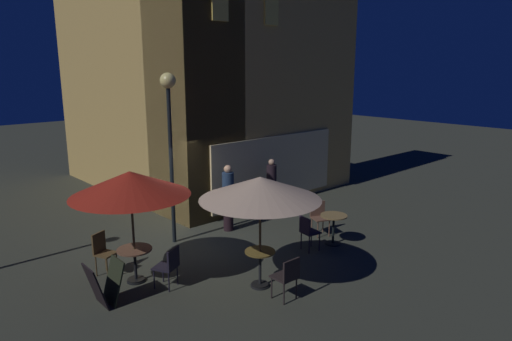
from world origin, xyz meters
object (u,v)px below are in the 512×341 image
cafe_chair_1 (102,249)px  patron_standing_1 (271,186)px  cafe_chair_4 (308,230)px  cafe_table_2 (334,224)px  cafe_table_1 (135,258)px  street_lamp_near_corner (169,117)px  patio_umbrella_1 (130,184)px  patron_standing_0 (228,197)px  cafe_chair_2 (169,264)px  cafe_chair_3 (319,215)px  menu_sandwich_board (105,284)px  cafe_table_0 (260,263)px  patio_umbrella_0 (260,188)px  cafe_chair_0 (287,275)px

cafe_chair_1 → patron_standing_1: bearing=71.1°
cafe_chair_4 → cafe_table_2: bearing=0.0°
cafe_chair_1 → cafe_table_1: bearing=0.0°
street_lamp_near_corner → patron_standing_1: (3.48, -0.08, -2.38)m
street_lamp_near_corner → patio_umbrella_1: size_ratio=1.77×
cafe_chair_1 → patron_standing_0: patron_standing_0 is taller
patio_umbrella_1 → cafe_chair_4: size_ratio=2.77×
cafe_chair_2 → cafe_chair_3: size_ratio=0.98×
street_lamp_near_corner → patron_standing_0: (1.59, -0.29, -2.32)m
cafe_table_1 → cafe_chair_2: (0.38, -0.74, -0.01)m
menu_sandwich_board → patron_standing_1: bearing=17.3°
cafe_chair_2 → patron_standing_1: (4.94, 2.02, 0.36)m
menu_sandwich_board → patio_umbrella_1: size_ratio=0.35×
patio_umbrella_1 → cafe_chair_4: (3.94, -1.39, -1.61)m
cafe_chair_1 → cafe_chair_4: cafe_chair_1 is taller
cafe_table_0 → cafe_table_2: (2.97, 0.41, 0.02)m
patron_standing_0 → patron_standing_1: (1.89, 0.21, -0.07)m
street_lamp_near_corner → patron_standing_0: size_ratio=2.33×
patio_umbrella_0 → cafe_chair_3: patio_umbrella_0 is taller
cafe_table_2 → patio_umbrella_0: (-2.97, -0.41, 1.56)m
cafe_table_0 → cafe_chair_3: bearing=19.1°
menu_sandwich_board → cafe_chair_3: 5.97m
street_lamp_near_corner → cafe_chair_4: (2.11, -2.76, -2.72)m
cafe_table_1 → cafe_chair_0: cafe_chair_0 is taller
cafe_table_1 → patron_standing_1: size_ratio=0.42×
patio_umbrella_1 → patron_standing_1: (5.32, 1.29, -1.27)m
cafe_chair_3 → cafe_table_2: bearing=0.0°
patio_umbrella_0 → cafe_chair_4: (2.15, 0.57, -1.57)m
street_lamp_near_corner → patio_umbrella_0: size_ratio=1.76×
cafe_table_2 → cafe_chair_0: (-2.98, -1.20, -0.01)m
cafe_chair_3 → cafe_chair_4: (-1.11, -0.56, -0.01)m
cafe_chair_2 → cafe_chair_4: size_ratio=0.99×
patio_umbrella_0 → cafe_chair_3: 3.79m
cafe_table_1 → patron_standing_1: 5.48m
cafe_table_2 → cafe_table_1: bearing=162.0°
cafe_table_0 → patio_umbrella_0: bearing=-104.0°
street_lamp_near_corner → menu_sandwich_board: 4.36m
cafe_chair_2 → cafe_chair_1: bearing=-1.7°
cafe_chair_0 → cafe_chair_3: (3.27, 1.92, 0.01)m
cafe_table_1 → cafe_chair_3: cafe_chair_3 is taller
patio_umbrella_1 → cafe_table_2: bearing=-18.0°
menu_sandwich_board → cafe_table_0: bearing=-27.1°
cafe_table_2 → street_lamp_near_corner: bearing=135.1°
patio_umbrella_1 → cafe_chair_3: (5.05, -0.83, -1.60)m
patio_umbrella_0 → cafe_chair_0: size_ratio=2.77×
patio_umbrella_0 → cafe_chair_0: bearing=-91.0°
cafe_chair_1 → cafe_chair_4: bearing=39.1°
cafe_table_1 → cafe_chair_1: cafe_chair_1 is taller
cafe_table_1 → patron_standing_0: 3.62m
street_lamp_near_corner → patron_standing_0: street_lamp_near_corner is taller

